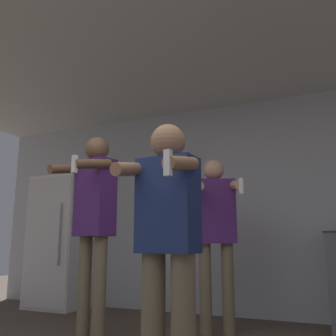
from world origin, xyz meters
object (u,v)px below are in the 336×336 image
person_man_side (94,214)px  refrigerator (62,241)px  person_woman_foreground (167,235)px  person_spectator_back (215,224)px

person_man_side → refrigerator: bearing=136.5°
person_woman_foreground → person_spectator_back: size_ratio=0.94×
refrigerator → person_woman_foreground: size_ratio=1.10×
refrigerator → person_woman_foreground: refrigerator is taller
refrigerator → person_man_side: person_man_side is taller
person_man_side → person_spectator_back: (0.84, 0.83, -0.06)m
person_man_side → person_spectator_back: 1.18m
person_man_side → person_woman_foreground: bearing=-33.0°
refrigerator → person_spectator_back: (2.33, -0.58, 0.16)m
person_spectator_back → refrigerator: bearing=165.9°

